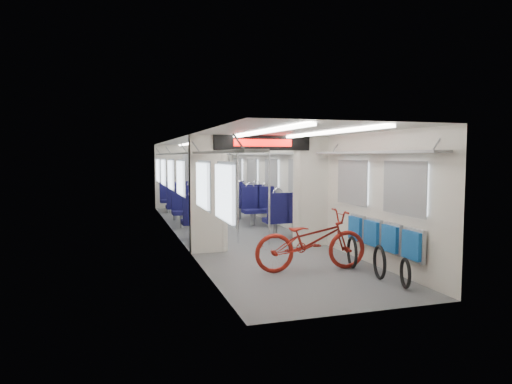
% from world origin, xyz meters
% --- Properties ---
extents(carriage, '(12.00, 12.02, 2.31)m').
position_xyz_m(carriage, '(0.00, -0.27, 1.50)').
color(carriage, '#515456').
rests_on(carriage, ground).
extents(bicycle, '(1.94, 0.78, 1.00)m').
position_xyz_m(bicycle, '(0.24, -3.95, 0.50)').
color(bicycle, maroon).
rests_on(bicycle, ground).
extents(flip_bench, '(0.12, 2.09, 0.49)m').
position_xyz_m(flip_bench, '(1.35, -4.29, 0.58)').
color(flip_bench, gray).
rests_on(flip_bench, carriage).
extents(bike_hoop_a, '(0.19, 0.43, 0.44)m').
position_xyz_m(bike_hoop_a, '(1.11, -5.29, 0.20)').
color(bike_hoop_a, black).
rests_on(bike_hoop_a, ground).
extents(bike_hoop_b, '(0.18, 0.53, 0.53)m').
position_xyz_m(bike_hoop_b, '(1.02, -4.75, 0.24)').
color(bike_hoop_b, black).
rests_on(bike_hoop_b, ground).
extents(bike_hoop_c, '(0.18, 0.54, 0.54)m').
position_xyz_m(bike_hoop_c, '(0.97, -4.00, 0.25)').
color(bike_hoop_c, black).
rests_on(bike_hoop_c, ground).
extents(seat_bay_near_left, '(0.95, 2.25, 1.15)m').
position_xyz_m(seat_bay_near_left, '(-0.93, 0.33, 0.57)').
color(seat_bay_near_left, '#0E0D3A').
rests_on(seat_bay_near_left, ground).
extents(seat_bay_near_right, '(0.96, 2.32, 1.17)m').
position_xyz_m(seat_bay_near_right, '(0.93, 0.05, 0.57)').
color(seat_bay_near_right, '#0E0D3A').
rests_on(seat_bay_near_right, ground).
extents(seat_bay_far_left, '(0.95, 2.27, 1.16)m').
position_xyz_m(seat_bay_far_left, '(-0.93, 3.58, 0.57)').
color(seat_bay_far_left, '#0E0D3A').
rests_on(seat_bay_far_left, ground).
extents(seat_bay_far_right, '(0.96, 2.30, 1.17)m').
position_xyz_m(seat_bay_far_right, '(0.93, 3.23, 0.57)').
color(seat_bay_far_right, '#0E0D3A').
rests_on(seat_bay_far_right, ground).
extents(stanchion_near_left, '(0.04, 0.04, 2.30)m').
position_xyz_m(stanchion_near_left, '(-0.29, -1.29, 1.15)').
color(stanchion_near_left, silver).
rests_on(stanchion_near_left, ground).
extents(stanchion_near_right, '(0.04, 0.04, 2.30)m').
position_xyz_m(stanchion_near_right, '(0.29, -1.67, 1.15)').
color(stanchion_near_right, silver).
rests_on(stanchion_near_right, ground).
extents(stanchion_far_left, '(0.05, 0.05, 2.30)m').
position_xyz_m(stanchion_far_left, '(-0.41, 1.85, 1.15)').
color(stanchion_far_left, silver).
rests_on(stanchion_far_left, ground).
extents(stanchion_far_right, '(0.04, 0.04, 2.30)m').
position_xyz_m(stanchion_far_right, '(0.29, 1.88, 1.15)').
color(stanchion_far_right, silver).
rests_on(stanchion_far_right, ground).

